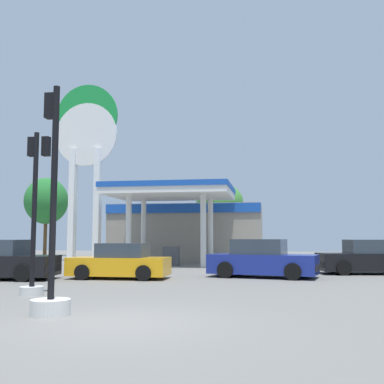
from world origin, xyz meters
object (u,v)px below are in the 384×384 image
station_pole_sign (86,148)px  car_4 (368,258)px  traffic_signal_0 (35,226)px  traffic_signal_1 (51,257)px  tree_1 (220,203)px  tree_0 (46,201)px  car_3 (120,263)px  car_2 (262,260)px

station_pole_sign → car_4: 19.40m
traffic_signal_0 → traffic_signal_1: 3.74m
station_pole_sign → tree_1: size_ratio=1.99×
tree_0 → tree_1: size_ratio=1.13×
car_3 → tree_1: 19.98m
car_4 → traffic_signal_1: bearing=-125.5°
car_2 → car_4: size_ratio=1.03×
car_4 → traffic_signal_1: traffic_signal_1 is taller
tree_0 → tree_1: (15.38, -0.42, -0.39)m
car_2 → tree_1: bearing=101.4°
car_4 → car_3: bearing=-158.1°
car_2 → traffic_signal_0: size_ratio=0.99×
traffic_signal_0 → station_pole_sign: bearing=108.1°
station_pole_sign → traffic_signal_1: bearing=-69.2°
traffic_signal_0 → traffic_signal_1: bearing=-56.1°
traffic_signal_0 → tree_0: size_ratio=0.68×
car_2 → traffic_signal_1: 10.93m
traffic_signal_1 → tree_1: 28.18m
tree_1 → tree_0: bearing=178.4°
car_3 → traffic_signal_1: 8.58m
traffic_signal_1 → traffic_signal_0: bearing=123.9°
car_2 → tree_0: (-19.00, 18.38, 4.09)m
car_3 → tree_1: bearing=84.3°
car_4 → tree_0: 28.75m
car_3 → tree_1: tree_1 is taller
station_pole_sign → car_4: size_ratio=2.69×
traffic_signal_0 → car_3: bearing=81.9°
station_pole_sign → tree_0: 11.44m
car_3 → traffic_signal_0: (-0.78, -5.43, 1.33)m
car_2 → tree_1: size_ratio=0.76×
station_pole_sign → car_4: bearing=-24.0°
car_2 → car_4: car_2 is taller
tree_1 → station_pole_sign: bearing=-135.7°
traffic_signal_1 → tree_1: size_ratio=0.82×
traffic_signal_0 → tree_1: bearing=83.7°
tree_0 → traffic_signal_1: bearing=-62.7°
station_pole_sign → tree_0: size_ratio=1.76×
tree_1 → car_2: bearing=-78.6°
traffic_signal_1 → tree_1: (0.69, 27.99, 3.19)m
car_4 → tree_1: size_ratio=0.74×
traffic_signal_0 → tree_0: tree_0 is taller
car_4 → tree_0: bearing=146.2°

